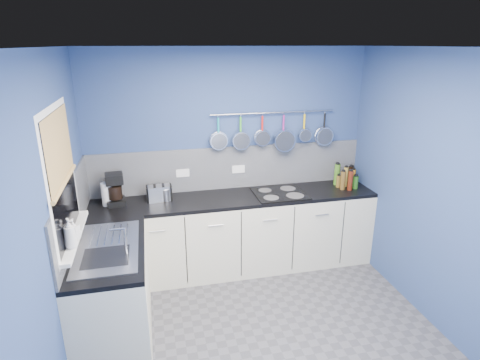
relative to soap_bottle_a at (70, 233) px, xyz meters
name	(u,v)px	position (x,y,z in m)	size (l,w,h in m)	color
floor	(264,335)	(1.53, -0.06, -1.18)	(3.20, 3.00, 0.02)	#47474C
ceiling	(271,46)	(1.53, -0.06, 1.34)	(3.20, 3.00, 0.02)	white
wall_back	(229,159)	(1.53, 1.45, 0.08)	(3.20, 0.02, 2.50)	navy
wall_front	(361,333)	(1.53, -1.57, 0.08)	(3.20, 0.02, 2.50)	navy
wall_left	(55,228)	(-0.08, -0.06, 0.08)	(0.02, 3.00, 2.50)	navy
wall_right	(438,193)	(3.14, -0.06, 0.08)	(0.02, 3.00, 2.50)	navy
backsplash_back	(230,168)	(1.53, 1.42, -0.02)	(3.20, 0.02, 0.50)	gray
backsplash_left	(73,209)	(-0.06, 0.54, -0.02)	(0.02, 1.80, 0.50)	gray
cabinet_run_back	(235,234)	(1.53, 1.14, -0.74)	(3.20, 0.60, 0.86)	beige
worktop_back	(235,198)	(1.53, 1.14, -0.29)	(3.20, 0.60, 0.04)	black
cabinet_run_left	(114,295)	(0.23, 0.24, -0.74)	(0.60, 1.20, 0.86)	beige
worktop_left	(108,249)	(0.23, 0.24, -0.29)	(0.60, 1.20, 0.04)	black
window_frame	(62,176)	(-0.05, 0.24, 0.38)	(0.01, 1.00, 1.10)	white
window_glass	(62,176)	(-0.04, 0.24, 0.38)	(0.01, 0.90, 1.00)	black
bamboo_blind	(59,148)	(-0.03, 0.24, 0.61)	(0.01, 0.90, 0.55)	tan
window_sill	(74,236)	(-0.02, 0.24, -0.13)	(0.10, 0.98, 0.03)	white
sink_unit	(108,247)	(0.23, 0.24, -0.27)	(0.50, 0.95, 0.01)	silver
mixer_tap	(125,241)	(0.39, 0.06, -0.14)	(0.12, 0.08, 0.26)	silver
socket_left	(183,173)	(0.98, 1.41, -0.04)	(0.15, 0.01, 0.09)	white
socket_right	(238,169)	(1.63, 1.41, -0.04)	(0.15, 0.01, 0.09)	white
pot_rail	(273,113)	(2.03, 1.39, 0.61)	(0.02, 0.02, 1.45)	silver
soap_bottle_a	(70,233)	(0.00, 0.00, 0.00)	(0.09, 0.09, 0.24)	white
soap_bottle_b	(73,229)	(0.00, 0.14, -0.03)	(0.08, 0.08, 0.17)	white
paper_towel	(107,194)	(0.16, 1.20, -0.14)	(0.11, 0.11, 0.25)	white
coffee_maker	(115,190)	(0.25, 1.20, -0.10)	(0.19, 0.21, 0.34)	black
toaster	(159,193)	(0.70, 1.22, -0.19)	(0.25, 0.14, 0.16)	silver
canister	(166,195)	(0.77, 1.19, -0.20)	(0.09, 0.09, 0.13)	silver
hob	(280,193)	(2.04, 1.10, -0.26)	(0.58, 0.51, 0.01)	black
pan_0	(219,133)	(1.40, 1.38, 0.42)	(0.20, 0.06, 0.39)	silver
pan_1	(241,132)	(1.65, 1.38, 0.41)	(0.21, 0.07, 0.40)	silver
pan_2	(262,130)	(1.90, 1.38, 0.42)	(0.18, 0.06, 0.37)	silver
pan_3	(283,132)	(2.16, 1.38, 0.39)	(0.26, 0.10, 0.45)	silver
pan_4	(304,127)	(2.41, 1.38, 0.44)	(0.16, 0.09, 0.35)	silver
pan_5	(324,128)	(2.67, 1.38, 0.41)	(0.22, 0.07, 0.41)	silver
condiment_0	(351,175)	(3.00, 1.25, -0.16)	(0.07, 0.07, 0.22)	black
condiment_1	(344,178)	(2.90, 1.24, -0.19)	(0.07, 0.07, 0.15)	black
condiment_2	(337,174)	(2.81, 1.25, -0.14)	(0.07, 0.07, 0.25)	#3F721E
condiment_3	(353,178)	(2.98, 1.16, -0.17)	(0.05, 0.05, 0.21)	#8C5914
condiment_4	(346,177)	(2.89, 1.17, -0.15)	(0.05, 0.05, 0.23)	olive
condiment_5	(338,181)	(2.79, 1.16, -0.20)	(0.05, 0.05, 0.14)	brown
condiment_6	(355,182)	(2.97, 1.08, -0.19)	(0.07, 0.07, 0.15)	#265919
condiment_7	(350,181)	(2.88, 1.04, -0.15)	(0.06, 0.06, 0.23)	#4C190C
condiment_8	(343,180)	(2.81, 1.08, -0.16)	(0.06, 0.06, 0.22)	brown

